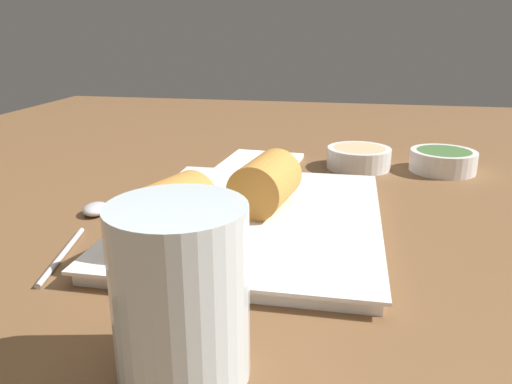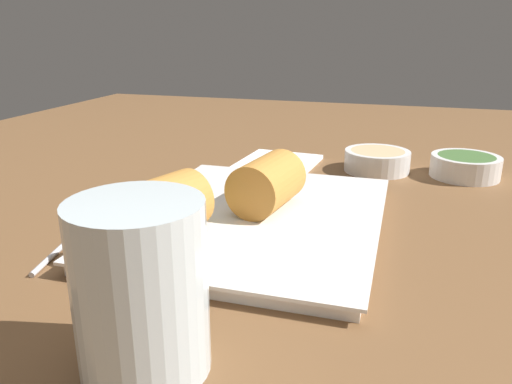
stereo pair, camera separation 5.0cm
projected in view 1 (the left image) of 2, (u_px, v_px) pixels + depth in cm
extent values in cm
cube|color=brown|center=(245.00, 238.00, 51.00)|extent=(180.00, 140.00, 2.00)
cube|color=white|center=(256.00, 221.00, 51.27)|extent=(29.91, 24.00, 1.20)
cube|color=white|center=(256.00, 214.00, 51.03)|extent=(31.11, 24.96, 0.30)
cylinder|color=#C68438|center=(168.00, 212.00, 43.39)|extent=(9.48, 7.83, 5.51)
sphere|color=#6B9E47|center=(190.00, 201.00, 46.07)|extent=(3.58, 3.58, 3.58)
cylinder|color=#C68438|center=(266.00, 183.00, 51.30)|extent=(8.92, 6.74, 5.51)
sphere|color=#6B9E47|center=(275.00, 175.00, 54.19)|extent=(3.58, 3.58, 3.58)
cylinder|color=white|center=(359.00, 158.00, 72.06)|extent=(9.11, 9.11, 2.98)
cylinder|color=#DBBC89|center=(359.00, 150.00, 71.68)|extent=(7.47, 7.47, 0.54)
cylinder|color=white|center=(443.00, 161.00, 70.41)|extent=(9.11, 9.11, 2.98)
cylinder|color=#477038|center=(444.00, 153.00, 70.03)|extent=(7.47, 7.47, 0.54)
cylinder|color=silver|center=(62.00, 255.00, 44.39)|extent=(11.20, 2.88, 0.50)
ellipsoid|color=silver|center=(96.00, 209.00, 54.50)|extent=(4.03, 3.40, 1.22)
cube|color=white|center=(260.00, 163.00, 73.92)|extent=(13.46, 11.74, 0.60)
cylinder|color=silver|center=(181.00, 294.00, 28.10)|extent=(7.78, 7.78, 10.60)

